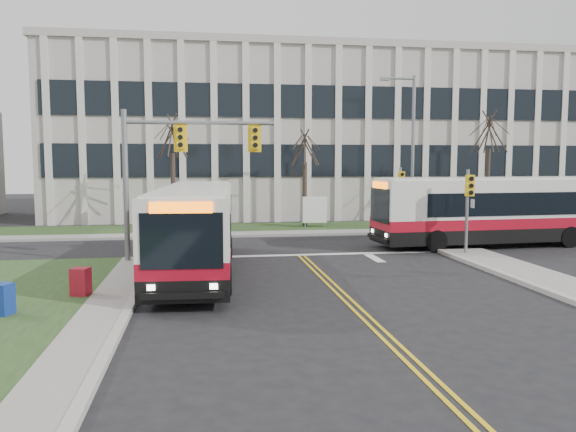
{
  "coord_description": "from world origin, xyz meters",
  "views": [
    {
      "loc": [
        -4.21,
        -16.04,
        4.13
      ],
      "look_at": [
        -0.94,
        5.67,
        2.0
      ],
      "focal_mm": 35.0,
      "sensor_mm": 36.0,
      "label": 1
    }
  ],
  "objects_px": {
    "streetlight": "(410,144)",
    "newspaper_box_red": "(81,284)",
    "directory_sign": "(315,210)",
    "newspaper_box_blue": "(2,301)",
    "bus_main": "(196,231)",
    "bus_cross": "(498,213)"
  },
  "relations": [
    {
      "from": "streetlight",
      "to": "newspaper_box_red",
      "type": "relative_size",
      "value": 9.68
    },
    {
      "from": "streetlight",
      "to": "bus_cross",
      "type": "bearing_deg",
      "value": -73.03
    },
    {
      "from": "directory_sign",
      "to": "streetlight",
      "type": "bearing_deg",
      "value": -13.23
    },
    {
      "from": "bus_cross",
      "to": "newspaper_box_red",
      "type": "relative_size",
      "value": 12.97
    },
    {
      "from": "newspaper_box_red",
      "to": "newspaper_box_blue",
      "type": "bearing_deg",
      "value": -114.21
    },
    {
      "from": "directory_sign",
      "to": "newspaper_box_blue",
      "type": "bearing_deg",
      "value": -123.5
    },
    {
      "from": "directory_sign",
      "to": "bus_main",
      "type": "height_order",
      "value": "bus_main"
    },
    {
      "from": "bus_cross",
      "to": "directory_sign",
      "type": "bearing_deg",
      "value": -140.06
    },
    {
      "from": "streetlight",
      "to": "directory_sign",
      "type": "xyz_separation_m",
      "value": [
        -5.53,
        1.3,
        -4.02
      ]
    },
    {
      "from": "streetlight",
      "to": "bus_main",
      "type": "height_order",
      "value": "streetlight"
    },
    {
      "from": "bus_main",
      "to": "newspaper_box_red",
      "type": "xyz_separation_m",
      "value": [
        -3.41,
        -3.68,
        -1.1
      ]
    },
    {
      "from": "bus_cross",
      "to": "newspaper_box_blue",
      "type": "distance_m",
      "value": 22.07
    },
    {
      "from": "bus_main",
      "to": "newspaper_box_blue",
      "type": "relative_size",
      "value": 12.42
    },
    {
      "from": "directory_sign",
      "to": "newspaper_box_red",
      "type": "height_order",
      "value": "directory_sign"
    },
    {
      "from": "streetlight",
      "to": "newspaper_box_red",
      "type": "height_order",
      "value": "streetlight"
    },
    {
      "from": "bus_main",
      "to": "newspaper_box_red",
      "type": "relative_size",
      "value": 12.42
    },
    {
      "from": "directory_sign",
      "to": "newspaper_box_blue",
      "type": "xyz_separation_m",
      "value": [
        -12.0,
        -18.13,
        -0.7
      ]
    },
    {
      "from": "bus_cross",
      "to": "newspaper_box_red",
      "type": "height_order",
      "value": "bus_cross"
    },
    {
      "from": "bus_main",
      "to": "bus_cross",
      "type": "height_order",
      "value": "bus_cross"
    },
    {
      "from": "bus_main",
      "to": "newspaper_box_blue",
      "type": "xyz_separation_m",
      "value": [
        -5.0,
        -5.62,
        -1.1
      ]
    },
    {
      "from": "newspaper_box_blue",
      "to": "newspaper_box_red",
      "type": "xyz_separation_m",
      "value": [
        1.59,
        1.94,
        0.0
      ]
    },
    {
      "from": "bus_main",
      "to": "newspaper_box_red",
      "type": "distance_m",
      "value": 5.14
    }
  ]
}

